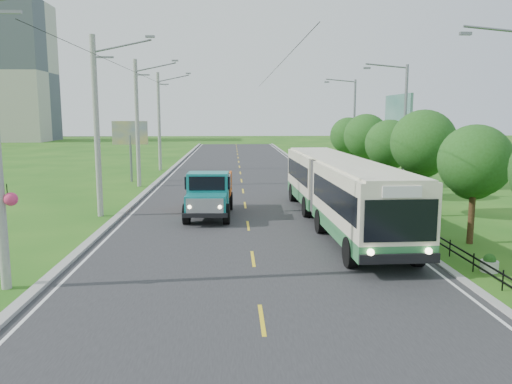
{
  "coord_description": "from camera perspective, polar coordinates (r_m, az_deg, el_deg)",
  "views": [
    {
      "loc": [
        -0.8,
        -19.22,
        5.68
      ],
      "look_at": [
        0.37,
        5.26,
        1.9
      ],
      "focal_mm": 35.0,
      "sensor_mm": 36.0,
      "label": 1
    }
  ],
  "objects": [
    {
      "name": "planter_near",
      "position": [
        27.45,
        17.36,
        -2.97
      ],
      "size": [
        0.64,
        0.64,
        0.67
      ],
      "color": "silver",
      "rests_on": "ground"
    },
    {
      "name": "tree_fifth",
      "position": [
        40.82,
        12.46,
        6.0
      ],
      "size": [
        3.48,
        3.52,
        5.8
      ],
      "color": "#382314",
      "rests_on": "ground"
    },
    {
      "name": "billboard_right",
      "position": [
        41.35,
        15.88,
        7.97
      ],
      "size": [
        0.24,
        6.0,
        7.3
      ],
      "color": "slate",
      "rests_on": "ground"
    },
    {
      "name": "dump_truck",
      "position": [
        28.27,
        -5.33,
        0.16
      ],
      "size": [
        2.63,
        6.27,
        2.6
      ],
      "rotation": [
        0.0,
        0.0,
        -0.04
      ],
      "color": "#157C7E",
      "rests_on": "ground"
    },
    {
      "name": "pole_far",
      "position": [
        52.76,
        -10.98,
        7.97
      ],
      "size": [
        3.51,
        0.32,
        10.0
      ],
      "color": "gray",
      "rests_on": "ground"
    },
    {
      "name": "edge_line_left",
      "position": [
        40.06,
        -11.12,
        0.48
      ],
      "size": [
        0.12,
        120.0,
        0.0
      ],
      "primitive_type": "cube",
      "color": "silver",
      "rests_on": "road"
    },
    {
      "name": "curb_left",
      "position": [
        40.14,
        -11.89,
        0.55
      ],
      "size": [
        0.4,
        120.0,
        0.15
      ],
      "primitive_type": "cube",
      "color": "#9E9E99",
      "rests_on": "ground"
    },
    {
      "name": "pole_mid",
      "position": [
        40.91,
        -13.38,
        7.71
      ],
      "size": [
        3.51,
        0.32,
        10.0
      ],
      "color": "gray",
      "rests_on": "ground"
    },
    {
      "name": "ground",
      "position": [
        20.06,
        -0.35,
        -7.68
      ],
      "size": [
        240.0,
        240.0,
        0.0
      ],
      "primitive_type": "plane",
      "color": "#1E5714",
      "rests_on": "ground"
    },
    {
      "name": "road",
      "position": [
        39.64,
        -1.56,
        0.54
      ],
      "size": [
        14.0,
        120.0,
        0.02
      ],
      "primitive_type": "cube",
      "color": "#28282B",
      "rests_on": "ground"
    },
    {
      "name": "tree_back",
      "position": [
        46.64,
        10.53,
        6.13
      ],
      "size": [
        3.3,
        3.36,
        5.5
      ],
      "color": "#382314",
      "rests_on": "ground"
    },
    {
      "name": "planter_mid",
      "position": [
        34.95,
        12.89,
        -0.34
      ],
      "size": [
        0.64,
        0.64,
        0.67
      ],
      "color": "silver",
      "rests_on": "ground"
    },
    {
      "name": "planter_front",
      "position": [
        20.35,
        25.11,
        -7.46
      ],
      "size": [
        0.64,
        0.64,
        0.67
      ],
      "color": "silver",
      "rests_on": "ground"
    },
    {
      "name": "tree_third",
      "position": [
        29.41,
        18.57,
        5.01
      ],
      "size": [
        3.6,
        3.62,
        6.0
      ],
      "color": "#382314",
      "rests_on": "ground"
    },
    {
      "name": "railing_right",
      "position": [
        34.79,
        11.94,
        -0.32
      ],
      "size": [
        0.04,
        40.0,
        0.6
      ],
      "primitive_type": "cube",
      "color": "black",
      "rests_on": "ground"
    },
    {
      "name": "edge_line_right",
      "position": [
        40.32,
        7.93,
        0.61
      ],
      "size": [
        0.12,
        120.0,
        0.0
      ],
      "primitive_type": "cube",
      "color": "silver",
      "rests_on": "road"
    },
    {
      "name": "streetlight_far",
      "position": [
        48.6,
        10.97,
        7.69
      ],
      "size": [
        3.02,
        0.2,
        9.07
      ],
      "color": "slate",
      "rests_on": "ground"
    },
    {
      "name": "curb_right",
      "position": [
        40.41,
        8.63,
        0.66
      ],
      "size": [
        0.3,
        120.0,
        0.1
      ],
      "primitive_type": "cube",
      "color": "#9E9E99",
      "rests_on": "ground"
    },
    {
      "name": "planter_far",
      "position": [
        42.62,
        10.02,
        1.36
      ],
      "size": [
        0.64,
        0.64,
        0.67
      ],
      "color": "silver",
      "rests_on": "ground"
    },
    {
      "name": "tree_second",
      "position": [
        23.97,
        23.69,
        2.86
      ],
      "size": [
        3.18,
        3.26,
        5.3
      ],
      "color": "#382314",
      "rests_on": "ground"
    },
    {
      "name": "centre_dash",
      "position": [
        20.05,
        -0.35,
        -7.62
      ],
      "size": [
        0.12,
        2.2,
        0.0
      ],
      "primitive_type": "cube",
      "color": "yellow",
      "rests_on": "road"
    },
    {
      "name": "streetlight_mid",
      "position": [
        35.15,
        16.39,
        7.15
      ],
      "size": [
        3.02,
        0.2,
        9.07
      ],
      "color": "slate",
      "rests_on": "ground"
    },
    {
      "name": "billboard_left",
      "position": [
        44.13,
        -14.2,
        6.15
      ],
      "size": [
        3.0,
        0.2,
        5.2
      ],
      "color": "slate",
      "rests_on": "ground"
    },
    {
      "name": "pole_near",
      "position": [
        29.2,
        -17.7,
        7.21
      ],
      "size": [
        3.51,
        0.32,
        10.0
      ],
      "color": "gray",
      "rests_on": "ground"
    },
    {
      "name": "bus",
      "position": [
        26.02,
        9.47,
        0.62
      ],
      "size": [
        3.36,
        17.71,
        3.4
      ],
      "rotation": [
        0.0,
        0.0,
        0.03
      ],
      "color": "#307A43",
      "rests_on": "ground"
    },
    {
      "name": "tree_fourth",
      "position": [
        35.09,
        15.0,
        5.05
      ],
      "size": [
        3.24,
        3.31,
        5.4
      ],
      "color": "#382314",
      "rests_on": "ground"
    }
  ]
}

